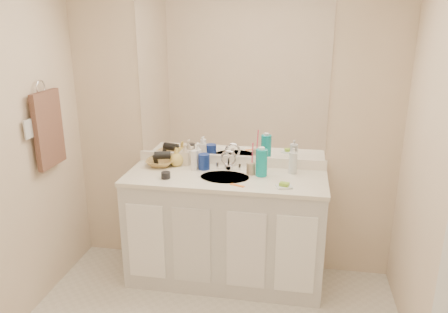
% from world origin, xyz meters
% --- Properties ---
extents(wall_back, '(2.60, 0.02, 2.40)m').
position_xyz_m(wall_back, '(0.00, 1.30, 1.20)').
color(wall_back, beige).
rests_on(wall_back, floor).
extents(vanity_cabinet, '(1.50, 0.55, 0.85)m').
position_xyz_m(vanity_cabinet, '(0.00, 1.02, 0.42)').
color(vanity_cabinet, silver).
rests_on(vanity_cabinet, floor).
extents(countertop, '(1.52, 0.57, 0.03)m').
position_xyz_m(countertop, '(0.00, 1.02, 0.86)').
color(countertop, white).
rests_on(countertop, vanity_cabinet).
extents(backsplash, '(1.52, 0.03, 0.08)m').
position_xyz_m(backsplash, '(0.00, 1.29, 0.92)').
color(backsplash, white).
rests_on(backsplash, countertop).
extents(sink_basin, '(0.37, 0.37, 0.02)m').
position_xyz_m(sink_basin, '(0.00, 1.00, 0.87)').
color(sink_basin, beige).
rests_on(sink_basin, countertop).
extents(faucet, '(0.02, 0.02, 0.11)m').
position_xyz_m(faucet, '(0.00, 1.18, 0.94)').
color(faucet, silver).
rests_on(faucet, countertop).
extents(mirror, '(1.48, 0.01, 1.20)m').
position_xyz_m(mirror, '(0.00, 1.29, 1.56)').
color(mirror, white).
rests_on(mirror, wall_back).
extents(blue_mug, '(0.10, 0.10, 0.12)m').
position_xyz_m(blue_mug, '(-0.19, 1.15, 0.94)').
color(blue_mug, navy).
rests_on(blue_mug, countertop).
extents(tan_cup, '(0.08, 0.08, 0.09)m').
position_xyz_m(tan_cup, '(0.18, 1.10, 0.93)').
color(tan_cup, tan).
rests_on(tan_cup, countertop).
extents(toothbrush, '(0.02, 0.04, 0.20)m').
position_xyz_m(toothbrush, '(0.19, 1.10, 1.03)').
color(toothbrush, '#F84165').
rests_on(toothbrush, tan_cup).
extents(mouthwash_bottle, '(0.11, 0.11, 0.21)m').
position_xyz_m(mouthwash_bottle, '(0.27, 1.08, 0.98)').
color(mouthwash_bottle, '#0D9EA2').
rests_on(mouthwash_bottle, countertop).
extents(clear_pump_bottle, '(0.08, 0.08, 0.17)m').
position_xyz_m(clear_pump_bottle, '(0.50, 1.18, 0.96)').
color(clear_pump_bottle, silver).
rests_on(clear_pump_bottle, countertop).
extents(soap_dish, '(0.13, 0.11, 0.01)m').
position_xyz_m(soap_dish, '(0.45, 0.87, 0.89)').
color(soap_dish, white).
rests_on(soap_dish, countertop).
extents(green_soap, '(0.07, 0.06, 0.02)m').
position_xyz_m(green_soap, '(0.45, 0.87, 0.90)').
color(green_soap, '#84BB2D').
rests_on(green_soap, soap_dish).
extents(orange_comb, '(0.11, 0.06, 0.00)m').
position_xyz_m(orange_comb, '(0.12, 0.85, 0.88)').
color(orange_comb, orange).
rests_on(orange_comb, countertop).
extents(dark_jar, '(0.08, 0.08, 0.05)m').
position_xyz_m(dark_jar, '(-0.43, 0.90, 0.90)').
color(dark_jar, black).
rests_on(dark_jar, countertop).
extents(extra_white_bottle, '(0.06, 0.06, 0.16)m').
position_xyz_m(extra_white_bottle, '(-0.26, 1.12, 0.96)').
color(extra_white_bottle, white).
rests_on(extra_white_bottle, countertop).
extents(soap_bottle_white, '(0.09, 0.09, 0.20)m').
position_xyz_m(soap_bottle_white, '(-0.25, 1.20, 0.98)').
color(soap_bottle_white, white).
rests_on(soap_bottle_white, countertop).
extents(soap_bottle_cream, '(0.08, 0.08, 0.17)m').
position_xyz_m(soap_bottle_cream, '(-0.36, 1.23, 0.97)').
color(soap_bottle_cream, beige).
rests_on(soap_bottle_cream, countertop).
extents(soap_bottle_yellow, '(0.12, 0.12, 0.15)m').
position_xyz_m(soap_bottle_yellow, '(-0.43, 1.20, 0.95)').
color(soap_bottle_yellow, '#DCBD55').
rests_on(soap_bottle_yellow, countertop).
extents(wicker_basket, '(0.23, 0.23, 0.05)m').
position_xyz_m(wicker_basket, '(-0.55, 1.17, 0.91)').
color(wicker_basket, '#9F7A40').
rests_on(wicker_basket, countertop).
extents(hair_dryer, '(0.14, 0.10, 0.06)m').
position_xyz_m(hair_dryer, '(-0.53, 1.17, 0.97)').
color(hair_dryer, black).
rests_on(hair_dryer, wicker_basket).
extents(towel_ring, '(0.01, 0.11, 0.11)m').
position_xyz_m(towel_ring, '(-1.27, 0.77, 1.55)').
color(towel_ring, silver).
rests_on(towel_ring, wall_left).
extents(hand_towel, '(0.04, 0.32, 0.55)m').
position_xyz_m(hand_towel, '(-1.25, 0.77, 1.25)').
color(hand_towel, '#482F26').
rests_on(hand_towel, towel_ring).
extents(switch_plate, '(0.01, 0.08, 0.13)m').
position_xyz_m(switch_plate, '(-1.27, 0.57, 1.30)').
color(switch_plate, silver).
rests_on(switch_plate, wall_left).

